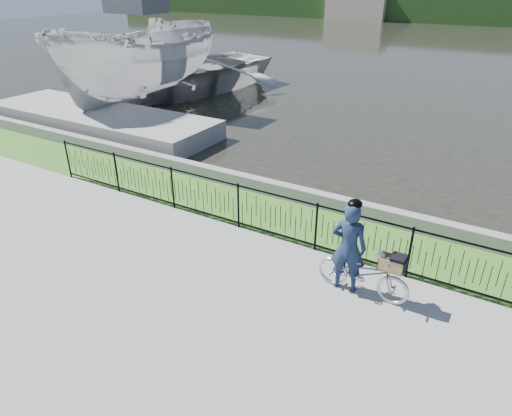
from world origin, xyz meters
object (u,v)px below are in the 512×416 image
Objects in this scene: cyclist at (349,246)px; boat_far at (176,71)px; bicycle_rig at (364,272)px; dock at (100,120)px; boat_near at (142,63)px.

boat_far is at bearing 139.98° from cyclist.
cyclist reaches higher than bicycle_rig.
boat_far is at bearing 102.09° from dock.
boat_far is at bearing 140.67° from bicycle_rig.
cyclist is (-0.35, 0.01, 0.46)m from bicycle_rig.
cyclist is 15.04m from boat_near.
dock is 13.33m from bicycle_rig.
cyclist is at bearing -32.72° from boat_near.
cyclist is 0.15× the size of boat_far.
bicycle_rig is at bearing -39.33° from boat_far.
cyclist is at bearing -21.93° from dock.
bicycle_rig is 0.18× the size of boat_near.
boat_near is at bearing 147.28° from cyclist.
boat_far reaches higher than bicycle_rig.
boat_near is 3.40m from boat_far.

